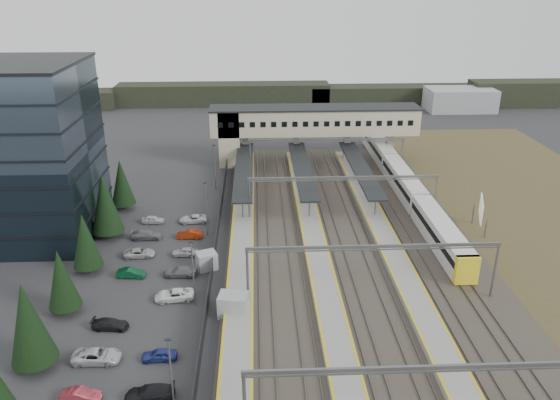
{
  "coord_description": "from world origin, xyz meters",
  "views": [
    {
      "loc": [
        -0.7,
        -60.92,
        34.68
      ],
      "look_at": [
        2.54,
        13.0,
        4.0
      ],
      "focal_mm": 35.0,
      "sensor_mm": 36.0,
      "label": 1
    }
  ],
  "objects_px": {
    "relay_cabin_near": "(233,305)",
    "relay_cabin_far": "(207,261)",
    "train": "(404,183)",
    "footbridge": "(300,124)",
    "billboard": "(481,210)"
  },
  "relations": [
    {
      "from": "train",
      "to": "billboard",
      "type": "xyz_separation_m",
      "value": [
        7.4,
        -14.55,
        1.21
      ]
    },
    {
      "from": "relay_cabin_near",
      "to": "relay_cabin_far",
      "type": "bearing_deg",
      "value": 109.59
    },
    {
      "from": "relay_cabin_near",
      "to": "train",
      "type": "height_order",
      "value": "train"
    },
    {
      "from": "footbridge",
      "to": "billboard",
      "type": "bearing_deg",
      "value": -53.74
    },
    {
      "from": "train",
      "to": "footbridge",
      "type": "bearing_deg",
      "value": 132.54
    },
    {
      "from": "billboard",
      "to": "train",
      "type": "bearing_deg",
      "value": 116.95
    },
    {
      "from": "relay_cabin_near",
      "to": "footbridge",
      "type": "height_order",
      "value": "footbridge"
    },
    {
      "from": "relay_cabin_far",
      "to": "footbridge",
      "type": "distance_m",
      "value": 44.87
    },
    {
      "from": "relay_cabin_near",
      "to": "relay_cabin_far",
      "type": "distance_m",
      "value": 11.16
    },
    {
      "from": "relay_cabin_far",
      "to": "train",
      "type": "xyz_separation_m",
      "value": [
        31.32,
        23.96,
        0.94
      ]
    },
    {
      "from": "relay_cabin_near",
      "to": "billboard",
      "type": "bearing_deg",
      "value": 29.67
    },
    {
      "from": "relay_cabin_far",
      "to": "billboard",
      "type": "bearing_deg",
      "value": 13.67
    },
    {
      "from": "relay_cabin_far",
      "to": "footbridge",
      "type": "relative_size",
      "value": 0.07
    },
    {
      "from": "relay_cabin_far",
      "to": "train",
      "type": "height_order",
      "value": "train"
    },
    {
      "from": "relay_cabin_far",
      "to": "train",
      "type": "bearing_deg",
      "value": 37.42
    }
  ]
}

